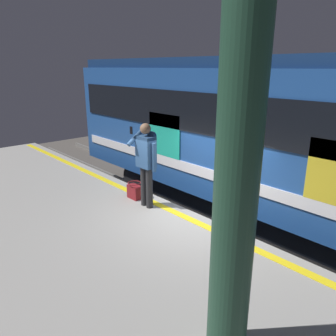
% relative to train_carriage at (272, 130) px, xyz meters
% --- Properties ---
extents(ground_plane, '(25.31, 25.31, 0.00)m').
position_rel_train_carriage_xyz_m(ground_plane, '(0.32, 2.24, -2.50)').
color(ground_plane, '#4C4742').
extents(platform, '(16.87, 5.16, 1.05)m').
position_rel_train_carriage_xyz_m(platform, '(0.32, 4.82, -1.98)').
color(platform, gray).
rests_on(platform, ground).
extents(safety_line, '(16.54, 0.16, 0.01)m').
position_rel_train_carriage_xyz_m(safety_line, '(0.32, 2.54, -1.45)').
color(safety_line, yellow).
rests_on(safety_line, platform).
extents(track_rail_near, '(21.94, 0.08, 0.16)m').
position_rel_train_carriage_xyz_m(track_rail_near, '(0.32, 0.71, -2.42)').
color(track_rail_near, slate).
rests_on(track_rail_near, ground).
extents(track_rail_far, '(21.94, 0.08, 0.16)m').
position_rel_train_carriage_xyz_m(track_rail_far, '(0.32, -0.72, -2.42)').
color(track_rail_far, slate).
rests_on(track_rail_far, ground).
extents(train_carriage, '(11.97, 2.88, 3.93)m').
position_rel_train_carriage_xyz_m(train_carriage, '(0.00, 0.00, 0.00)').
color(train_carriage, '#1E478C').
rests_on(train_carriage, ground).
extents(passenger, '(0.57, 0.55, 1.77)m').
position_rel_train_carriage_xyz_m(passenger, '(1.16, 2.75, -0.41)').
color(passenger, '#262628').
rests_on(passenger, platform).
extents(handbag, '(0.33, 0.30, 0.37)m').
position_rel_train_carriage_xyz_m(handbag, '(1.68, 2.70, -1.28)').
color(handbag, maroon).
rests_on(handbag, platform).
extents(station_column, '(0.41, 0.41, 3.50)m').
position_rel_train_carriage_xyz_m(station_column, '(-2.21, 4.43, 0.29)').
color(station_column, '#1E3F2D').
rests_on(station_column, platform).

